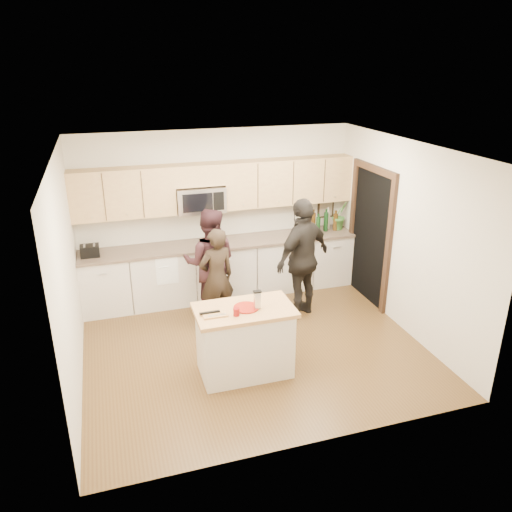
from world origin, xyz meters
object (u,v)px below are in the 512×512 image
object	(u,v)px
woman_left	(217,278)
woman_center	(210,263)
island	(245,340)
toaster	(90,251)
woman_right	(303,258)

from	to	relation	value
woman_left	woman_center	size ratio (longest dim) A/B	0.89
island	toaster	world-z (taller)	toaster
island	woman_left	bearing A→B (deg)	92.04
toaster	woman_right	xyz separation A→B (m)	(3.03, -1.00, -0.10)
woman_left	woman_center	distance (m)	0.36
woman_left	woman_center	xyz separation A→B (m)	(-0.02, 0.34, 0.10)
island	woman_center	xyz separation A→B (m)	(-0.06, 1.66, 0.39)
island	woman_right	world-z (taller)	woman_right
toaster	woman_left	xyz separation A→B (m)	(1.72, -0.92, -0.28)
island	woman_right	bearing A→B (deg)	44.61
island	woman_center	world-z (taller)	woman_center
woman_left	woman_right	size ratio (longest dim) A/B	0.81
island	toaster	distance (m)	2.91
woman_center	woman_right	distance (m)	1.39
woman_center	woman_right	size ratio (longest dim) A/B	0.91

